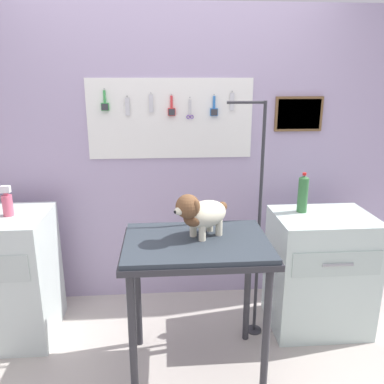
{
  "coord_description": "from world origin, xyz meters",
  "views": [
    {
      "loc": [
        -0.06,
        -1.76,
        1.79
      ],
      "look_at": [
        0.11,
        0.43,
        1.14
      ],
      "focal_mm": 36.76,
      "sensor_mm": 36.0,
      "label": 1
    }
  ],
  "objects_px": {
    "grooming_arm": "(257,233)",
    "soda_bottle": "(303,194)",
    "shampoo_bottle": "(7,203)",
    "dog": "(201,213)",
    "grooming_table": "(197,256)",
    "cabinet_right": "(319,271)"
  },
  "relations": [
    {
      "from": "grooming_table",
      "to": "soda_bottle",
      "type": "relative_size",
      "value": 3.06
    },
    {
      "from": "dog",
      "to": "cabinet_right",
      "type": "xyz_separation_m",
      "value": [
        0.9,
        0.35,
        -0.59
      ]
    },
    {
      "from": "shampoo_bottle",
      "to": "dog",
      "type": "bearing_deg",
      "value": -17.86
    },
    {
      "from": "grooming_table",
      "to": "dog",
      "type": "xyz_separation_m",
      "value": [
        0.03,
        0.04,
        0.25
      ]
    },
    {
      "from": "grooming_table",
      "to": "cabinet_right",
      "type": "distance_m",
      "value": 1.06
    },
    {
      "from": "grooming_table",
      "to": "dog",
      "type": "distance_m",
      "value": 0.26
    },
    {
      "from": "dog",
      "to": "soda_bottle",
      "type": "relative_size",
      "value": 1.27
    },
    {
      "from": "dog",
      "to": "soda_bottle",
      "type": "distance_m",
      "value": 0.89
    },
    {
      "from": "grooming_arm",
      "to": "soda_bottle",
      "type": "bearing_deg",
      "value": 23.34
    },
    {
      "from": "cabinet_right",
      "to": "dog",
      "type": "bearing_deg",
      "value": -158.64
    },
    {
      "from": "grooming_arm",
      "to": "cabinet_right",
      "type": "xyz_separation_m",
      "value": [
        0.48,
        0.06,
        -0.34
      ]
    },
    {
      "from": "grooming_arm",
      "to": "dog",
      "type": "relative_size",
      "value": 4.51
    },
    {
      "from": "grooming_table",
      "to": "cabinet_right",
      "type": "bearing_deg",
      "value": 22.75
    },
    {
      "from": "grooming_arm",
      "to": "dog",
      "type": "distance_m",
      "value": 0.57
    },
    {
      "from": "dog",
      "to": "cabinet_right",
      "type": "distance_m",
      "value": 1.14
    },
    {
      "from": "cabinet_right",
      "to": "shampoo_bottle",
      "type": "height_order",
      "value": "shampoo_bottle"
    },
    {
      "from": "dog",
      "to": "shampoo_bottle",
      "type": "bearing_deg",
      "value": 162.14
    },
    {
      "from": "grooming_table",
      "to": "grooming_arm",
      "type": "relative_size",
      "value": 0.53
    },
    {
      "from": "dog",
      "to": "soda_bottle",
      "type": "bearing_deg",
      "value": 30.01
    },
    {
      "from": "grooming_arm",
      "to": "shampoo_bottle",
      "type": "relative_size",
      "value": 8.05
    },
    {
      "from": "shampoo_bottle",
      "to": "soda_bottle",
      "type": "distance_m",
      "value": 2.0
    },
    {
      "from": "grooming_arm",
      "to": "soda_bottle",
      "type": "relative_size",
      "value": 5.75
    }
  ]
}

